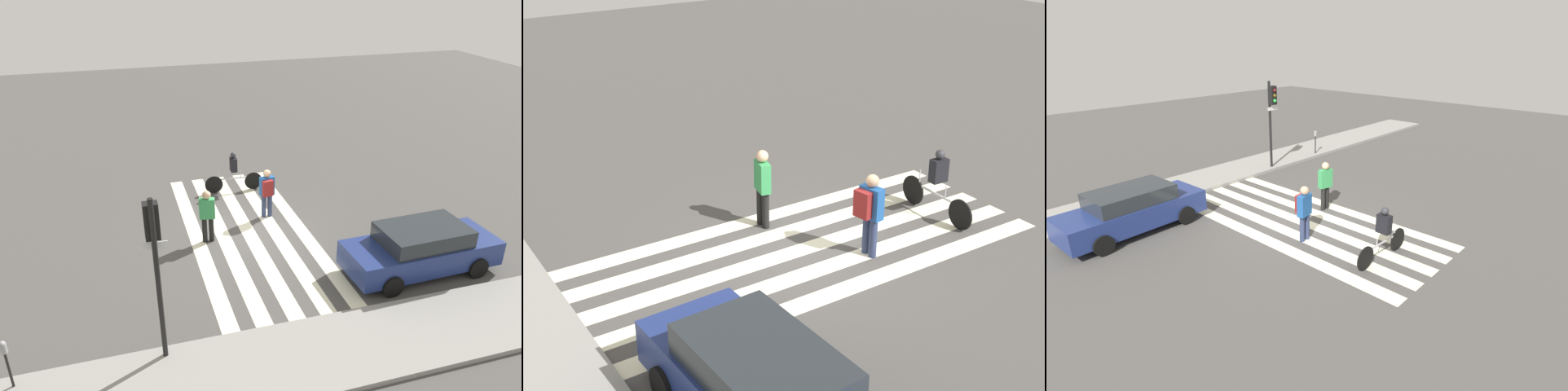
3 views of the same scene
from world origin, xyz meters
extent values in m
plane|color=#4C4947|center=(0.00, 0.00, 0.00)|extent=(60.00, 60.00, 0.00)
cube|color=#F2EDCC|center=(-1.78, 0.00, 0.00)|extent=(0.48, 10.00, 0.01)
cube|color=#F2EDCC|center=(-0.89, 0.00, 0.00)|extent=(0.48, 10.00, 0.01)
cube|color=#F2EDCC|center=(0.00, 0.00, 0.00)|extent=(0.48, 10.00, 0.01)
cube|color=#F2EDCC|center=(0.89, 0.00, 0.00)|extent=(0.48, 10.00, 0.01)
cube|color=#F2EDCC|center=(1.78, 0.00, 0.00)|extent=(0.48, 10.00, 0.01)
cylinder|color=black|center=(1.32, 0.18, 0.44)|extent=(0.16, 0.16, 0.87)
cylinder|color=black|center=(1.55, 0.18, 0.44)|extent=(0.16, 0.16, 0.87)
cube|color=#338C4C|center=(1.43, 0.18, 1.22)|extent=(0.55, 0.33, 0.69)
sphere|color=tan|center=(1.43, 0.18, 1.70)|extent=(0.27, 0.27, 0.27)
cylinder|color=navy|center=(-1.07, -0.97, 0.43)|extent=(0.16, 0.16, 0.87)
cylinder|color=navy|center=(-0.84, -0.97, 0.43)|extent=(0.16, 0.16, 0.87)
cube|color=#1E5199|center=(-0.96, -0.97, 1.21)|extent=(0.54, 0.30, 0.69)
sphere|color=tan|center=(-0.96, -0.97, 1.69)|extent=(0.27, 0.27, 0.27)
cube|color=maroon|center=(-0.92, -0.77, 1.21)|extent=(0.40, 0.23, 0.58)
cylinder|color=black|center=(0.46, -3.50, 0.36)|extent=(0.72, 0.07, 0.71)
cylinder|color=black|center=(-1.15, -3.44, 0.36)|extent=(0.72, 0.07, 0.71)
cube|color=#B2B2B7|center=(-0.34, -3.47, 0.55)|extent=(1.37, 0.09, 0.04)
cylinder|color=#B2B2B7|center=(-0.62, -3.46, 0.71)|extent=(0.03, 0.03, 0.32)
cylinder|color=#B2B2B7|center=(0.26, -3.49, 0.75)|extent=(0.03, 0.03, 0.40)
cube|color=black|center=(-0.34, -3.47, 1.15)|extent=(0.26, 0.41, 0.55)
sphere|color=#333338|center=(-0.34, -3.47, 1.54)|extent=(0.22, 0.22, 0.22)
cube|color=#23282D|center=(-4.28, 3.71, 1.25)|extent=(2.60, 1.68, 0.50)
cylinder|color=black|center=(-2.88, 4.61, 0.32)|extent=(0.65, 0.22, 0.64)
cylinder|color=black|center=(-2.81, 2.91, 0.32)|extent=(0.65, 0.22, 0.64)
camera|label=1|loc=(3.96, 14.73, 8.62)|focal=35.00mm
camera|label=2|loc=(-11.22, 7.94, 7.44)|focal=50.00mm
camera|label=3|loc=(-9.53, -8.85, 6.10)|focal=28.00mm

